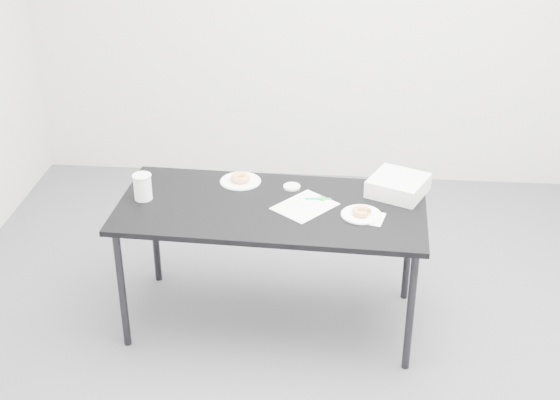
# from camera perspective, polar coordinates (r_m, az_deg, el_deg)

# --- Properties ---
(floor) EXTENTS (4.00, 4.00, 0.00)m
(floor) POSITION_cam_1_polar(r_m,az_deg,el_deg) (4.24, 0.45, -10.03)
(floor) COLOR #525358
(floor) RESTS_ON ground
(table) EXTENTS (1.60, 0.80, 0.72)m
(table) POSITION_cam_1_polar(r_m,az_deg,el_deg) (4.01, -0.64, -1.09)
(table) COLOR black
(table) RESTS_ON floor
(scorecard) EXTENTS (0.36, 0.37, 0.00)m
(scorecard) POSITION_cam_1_polar(r_m,az_deg,el_deg) (3.97, 1.83, -0.45)
(scorecard) COLOR white
(scorecard) RESTS_ON table
(logo_patch) EXTENTS (0.07, 0.07, 0.00)m
(logo_patch) POSITION_cam_1_polar(r_m,az_deg,el_deg) (4.05, 3.08, 0.11)
(logo_patch) COLOR green
(logo_patch) RESTS_ON scorecard
(pen) EXTENTS (0.14, 0.02, 0.01)m
(pen) POSITION_cam_1_polar(r_m,az_deg,el_deg) (4.04, 2.79, 0.10)
(pen) COLOR #0D9258
(pen) RESTS_ON scorecard
(napkin) EXTENTS (0.17, 0.17, 0.00)m
(napkin) POSITION_cam_1_polar(r_m,az_deg,el_deg) (3.89, 6.55, -1.30)
(napkin) COLOR white
(napkin) RESTS_ON table
(plate_near) EXTENTS (0.20, 0.20, 0.01)m
(plate_near) POSITION_cam_1_polar(r_m,az_deg,el_deg) (3.91, 5.97, -1.07)
(plate_near) COLOR white
(plate_near) RESTS_ON napkin
(donut_near) EXTENTS (0.12, 0.12, 0.03)m
(donut_near) POSITION_cam_1_polar(r_m,az_deg,el_deg) (3.90, 5.98, -0.83)
(donut_near) COLOR #DC8C45
(donut_near) RESTS_ON plate_near
(plate_far) EXTENTS (0.22, 0.22, 0.01)m
(plate_far) POSITION_cam_1_polar(r_m,az_deg,el_deg) (4.22, -2.91, 1.38)
(plate_far) COLOR white
(plate_far) RESTS_ON table
(donut_far) EXTENTS (0.11, 0.11, 0.03)m
(donut_far) POSITION_cam_1_polar(r_m,az_deg,el_deg) (4.22, -2.92, 1.63)
(donut_far) COLOR #DC8C45
(donut_far) RESTS_ON plate_far
(coffee_cup) EXTENTS (0.09, 0.09, 0.14)m
(coffee_cup) POSITION_cam_1_polar(r_m,az_deg,el_deg) (4.08, -10.02, 0.96)
(coffee_cup) COLOR white
(coffee_cup) RESTS_ON table
(cup_lid) EXTENTS (0.09, 0.09, 0.01)m
(cup_lid) POSITION_cam_1_polar(r_m,az_deg,el_deg) (4.15, 0.87, 0.98)
(cup_lid) COLOR white
(cup_lid) RESTS_ON table
(bakery_box) EXTENTS (0.36, 0.36, 0.09)m
(bakery_box) POSITION_cam_1_polar(r_m,az_deg,el_deg) (4.13, 8.64, 1.06)
(bakery_box) COLOR white
(bakery_box) RESTS_ON table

